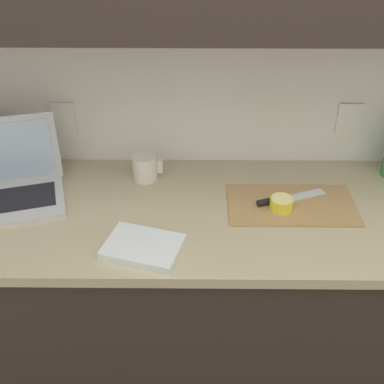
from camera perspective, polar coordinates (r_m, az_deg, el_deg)
ground_plane at (r=2.25m, az=9.09°, el=-20.71°), size 12.00×12.00×0.00m
counter_unit at (r=1.91m, az=10.93°, el=-12.67°), size 2.48×0.65×0.89m
laptop at (r=1.73m, az=-20.37°, el=1.29°), size 0.38×0.33×0.27m
cutting_board at (r=1.64m, az=11.80°, el=-1.47°), size 0.42×0.24×0.01m
knife at (r=1.64m, az=10.39°, el=-0.83°), size 0.25×0.12×0.02m
lemon_half_cut at (r=1.60m, az=10.56°, el=-1.29°), size 0.08×0.08×0.04m
measuring_cup at (r=1.74m, az=-5.58°, el=2.92°), size 0.11×0.09×0.09m
dish_towel at (r=1.43m, az=-5.83°, el=-6.48°), size 0.26×0.22×0.02m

